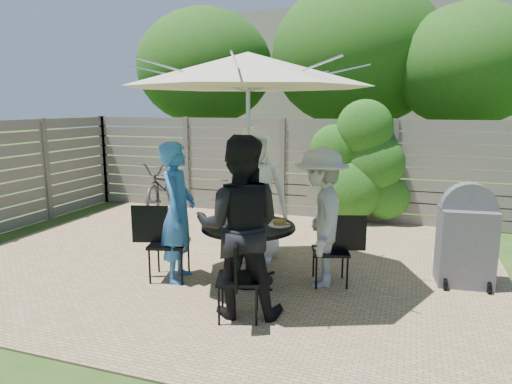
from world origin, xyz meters
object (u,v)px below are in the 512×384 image
(plate_left, at_px, (218,222))
(glass_right, at_px, (271,217))
(coffee_cup, at_px, (259,216))
(bicycle, at_px, (164,186))
(person_left, at_px, (178,213))
(chair_right, at_px, (331,264))
(person_back, at_px, (255,194))
(person_right, at_px, (321,218))
(glass_back, at_px, (242,214))
(chair_left, at_px, (168,258))
(plate_back, at_px, (251,215))
(person_front, at_px, (240,227))
(syrup_jug, at_px, (244,217))
(umbrella, at_px, (248,70))
(plate_front, at_px, (245,231))
(glass_left, at_px, (225,221))
(chair_front, at_px, (239,295))
(patio_table, at_px, (249,242))
(chair_back, at_px, (256,237))
(bbq_grill, at_px, (466,239))
(plate_right, at_px, (280,223))

(plate_left, relative_size, glass_right, 1.86)
(coffee_cup, xyz_separation_m, bicycle, (-2.91, 2.74, -0.26))
(person_left, bearing_deg, chair_right, -89.98)
(person_back, bearing_deg, person_right, -45.00)
(chair_right, xyz_separation_m, glass_back, (-1.10, -0.01, 0.52))
(chair_left, height_order, glass_right, chair_left)
(glass_right, bearing_deg, person_back, 123.74)
(plate_back, relative_size, glass_right, 1.86)
(person_front, xyz_separation_m, coffee_cup, (-0.16, 1.04, -0.13))
(glass_right, relative_size, syrup_jug, 0.88)
(person_left, relative_size, person_front, 0.93)
(umbrella, height_order, chair_left, umbrella)
(person_back, xyz_separation_m, bicycle, (-2.66, 2.17, -0.40))
(glass_right, bearing_deg, plate_front, -105.14)
(plate_front, relative_size, glass_left, 1.86)
(person_left, relative_size, plate_front, 6.40)
(glass_back, distance_m, glass_left, 0.40)
(glass_left, bearing_deg, umbrella, 36.04)
(umbrella, xyz_separation_m, person_front, (0.20, -0.81, -1.55))
(chair_left, bearing_deg, chair_front, -46.35)
(patio_table, relative_size, plate_back, 5.01)
(person_right, distance_m, glass_left, 1.10)
(umbrella, xyz_separation_m, glass_right, (0.23, 0.16, -1.67))
(chair_back, height_order, chair_left, chair_left)
(person_front, relative_size, plate_back, 6.92)
(umbrella, height_order, syrup_jug, umbrella)
(plate_left, bearing_deg, chair_right, 14.07)
(chair_back, distance_m, bicycle, 3.34)
(chair_back, relative_size, bbq_grill, 0.74)
(patio_table, relative_size, glass_right, 9.30)
(chair_right, bearing_deg, chair_back, -47.93)
(glass_back, xyz_separation_m, syrup_jug, (0.09, -0.19, 0.01))
(chair_back, bearing_deg, coffee_cup, 4.06)
(plate_left, height_order, bicycle, bicycle)
(chair_right, distance_m, plate_right, 0.77)
(chair_front, height_order, person_right, person_right)
(chair_back, height_order, plate_back, chair_back)
(patio_table, xyz_separation_m, glass_left, (-0.23, -0.16, 0.28))
(plate_back, distance_m, plate_left, 0.51)
(glass_right, bearing_deg, chair_back, 120.89)
(plate_front, bearing_deg, person_left, 170.59)
(plate_left, bearing_deg, chair_back, 83.64)
(glass_back, bearing_deg, chair_back, 95.66)
(person_back, bearing_deg, glass_back, -100.42)
(chair_right, height_order, coffee_cup, chair_right)
(person_front, bearing_deg, chair_right, -139.25)
(umbrella, distance_m, syrup_jug, 1.66)
(person_front, distance_m, plate_back, 1.20)
(chair_front, xyz_separation_m, plate_left, (-0.58, 0.85, 0.47))
(umbrella, relative_size, coffee_cup, 27.49)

